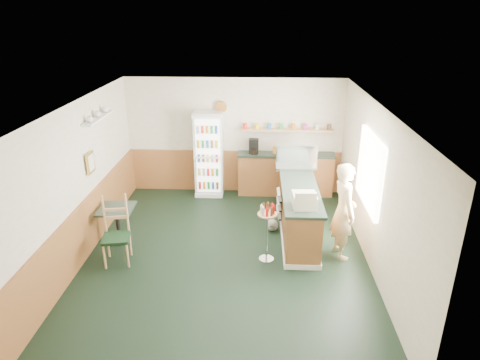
# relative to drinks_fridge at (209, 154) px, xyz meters

# --- Properties ---
(ground) EXTENTS (6.00, 6.00, 0.00)m
(ground) POSITION_rel_drinks_fridge_xyz_m (0.58, -2.74, -0.98)
(ground) COLOR black
(ground) RESTS_ON ground
(room_envelope) EXTENTS (5.04, 6.02, 2.72)m
(room_envelope) POSITION_rel_drinks_fridge_xyz_m (0.36, -2.01, 0.54)
(room_envelope) COLOR beige
(room_envelope) RESTS_ON ground
(service_counter) EXTENTS (0.68, 3.01, 1.01)m
(service_counter) POSITION_rel_drinks_fridge_xyz_m (1.93, -1.67, -0.52)
(service_counter) COLOR #9A5B31
(service_counter) RESTS_ON ground
(back_counter) EXTENTS (2.24, 0.42, 1.69)m
(back_counter) POSITION_rel_drinks_fridge_xyz_m (1.77, 0.06, -0.44)
(back_counter) COLOR #9A5B31
(back_counter) RESTS_ON ground
(drinks_fridge) EXTENTS (0.65, 0.54, 1.97)m
(drinks_fridge) POSITION_rel_drinks_fridge_xyz_m (0.00, 0.00, 0.00)
(drinks_fridge) COLOR white
(drinks_fridge) RESTS_ON ground
(display_case) EXTENTS (0.84, 0.44, 0.48)m
(display_case) POSITION_rel_drinks_fridge_xyz_m (1.93, -0.90, 0.26)
(display_case) COLOR silver
(display_case) RESTS_ON service_counter
(cash_register) EXTENTS (0.41, 0.43, 0.23)m
(cash_register) POSITION_rel_drinks_fridge_xyz_m (1.93, -2.76, 0.14)
(cash_register) COLOR beige
(cash_register) RESTS_ON service_counter
(shopkeeper) EXTENTS (0.52, 0.65, 1.75)m
(shopkeeper) POSITION_rel_drinks_fridge_xyz_m (2.63, -2.63, -0.11)
(shopkeeper) COLOR tan
(shopkeeper) RESTS_ON ground
(condiment_stand) EXTENTS (0.34, 0.34, 1.05)m
(condiment_stand) POSITION_rel_drinks_fridge_xyz_m (1.32, -2.84, -0.28)
(condiment_stand) COLOR silver
(condiment_stand) RESTS_ON ground
(newspaper_rack) EXTENTS (0.09, 0.46, 0.54)m
(newspaper_rack) POSITION_rel_drinks_fridge_xyz_m (1.58, -1.58, -0.49)
(newspaper_rack) COLOR black
(newspaper_rack) RESTS_ON ground
(cafe_table) EXTENTS (0.66, 0.66, 0.70)m
(cafe_table) POSITION_rel_drinks_fridge_xyz_m (-1.47, -2.33, -0.49)
(cafe_table) COLOR black
(cafe_table) RESTS_ON ground
(cafe_chair) EXTENTS (0.51, 0.51, 1.20)m
(cafe_chair) POSITION_rel_drinks_fridge_xyz_m (-1.26, -2.94, -0.36)
(cafe_chair) COLOR black
(cafe_chair) RESTS_ON ground
(dog_doorstop) EXTENTS (0.24, 0.31, 0.29)m
(dog_doorstop) POSITION_rel_drinks_fridge_xyz_m (1.44, -1.80, -0.85)
(dog_doorstop) COLOR gray
(dog_doorstop) RESTS_ON ground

